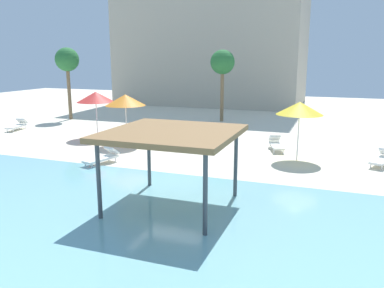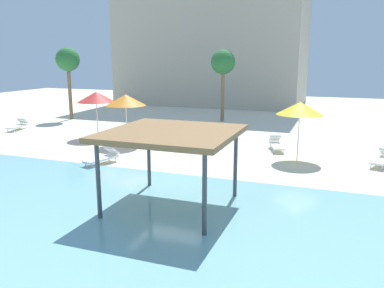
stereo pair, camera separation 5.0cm
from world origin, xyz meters
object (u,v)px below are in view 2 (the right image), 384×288
object	(u,v)px
beach_umbrella_orange_2	(126,100)
palm_tree_0	(68,61)
lounge_chair_2	(276,144)
lounge_chair_1	(383,159)
beach_umbrella_yellow_3	(300,108)
shade_pavilion	(172,136)
palm_tree_1	(223,64)
lounge_chair_3	(103,157)
lounge_chair_0	(18,125)
beach_umbrella_red_4	(96,97)

from	to	relation	value
beach_umbrella_orange_2	palm_tree_0	world-z (taller)	palm_tree_0
lounge_chair_2	palm_tree_0	distance (m)	18.93
beach_umbrella_orange_2	lounge_chair_1	bearing A→B (deg)	0.45
lounge_chair_1	beach_umbrella_yellow_3	bearing A→B (deg)	-65.32
beach_umbrella_orange_2	palm_tree_0	xyz separation A→B (m)	(-9.17, 6.89, 2.12)
beach_umbrella_yellow_3	lounge_chair_2	distance (m)	3.15
shade_pavilion	palm_tree_0	xyz separation A→B (m)	(-15.62, 15.14, 2.23)
lounge_chair_1	palm_tree_1	world-z (taller)	palm_tree_1
beach_umbrella_orange_2	lounge_chair_3	size ratio (longest dim) A/B	1.47
lounge_chair_3	lounge_chair_2	bearing A→B (deg)	143.17
beach_umbrella_yellow_3	lounge_chair_0	bearing A→B (deg)	175.07
lounge_chair_2	shade_pavilion	bearing A→B (deg)	-29.16
beach_umbrella_yellow_3	lounge_chair_1	size ratio (longest dim) A/B	1.46
beach_umbrella_orange_2	lounge_chair_0	distance (m)	9.97
beach_umbrella_yellow_3	beach_umbrella_red_4	xyz separation A→B (m)	(-12.52, 1.30, 0.00)
lounge_chair_1	palm_tree_0	distance (m)	24.22
shade_pavilion	palm_tree_0	size ratio (longest dim) A/B	0.72
lounge_chair_1	lounge_chair_3	world-z (taller)	same
beach_umbrella_red_4	lounge_chair_3	world-z (taller)	beach_umbrella_red_4
lounge_chair_2	palm_tree_0	size ratio (longest dim) A/B	0.34
beach_umbrella_red_4	palm_tree_1	size ratio (longest dim) A/B	0.52
beach_umbrella_yellow_3	palm_tree_1	distance (m)	12.65
beach_umbrella_yellow_3	palm_tree_0	bearing A→B (deg)	159.51
lounge_chair_2	lounge_chair_3	xyz separation A→B (m)	(-7.35, -5.82, 0.00)
beach_umbrella_orange_2	lounge_chair_2	xyz separation A→B (m)	(8.46, 1.59, -2.27)
palm_tree_0	lounge_chair_2	bearing A→B (deg)	-16.71
shade_pavilion	lounge_chair_3	xyz separation A→B (m)	(-5.34, 4.03, -2.16)
beach_umbrella_yellow_3	lounge_chair_2	xyz separation A→B (m)	(-1.30, 1.78, -2.25)
lounge_chair_0	beach_umbrella_orange_2	bearing A→B (deg)	69.35
beach_umbrella_yellow_3	lounge_chair_0	size ratio (longest dim) A/B	1.46
beach_umbrella_yellow_3	lounge_chair_2	world-z (taller)	beach_umbrella_yellow_3
beach_umbrella_red_4	palm_tree_0	bearing A→B (deg)	138.04
shade_pavilion	palm_tree_1	bearing A→B (deg)	101.03
beach_umbrella_yellow_3	lounge_chair_2	bearing A→B (deg)	126.22
beach_umbrella_red_4	lounge_chair_2	world-z (taller)	beach_umbrella_red_4
beach_umbrella_yellow_3	beach_umbrella_orange_2	bearing A→B (deg)	178.90
beach_umbrella_orange_2	palm_tree_1	bearing A→B (deg)	74.42
beach_umbrella_red_4	lounge_chair_2	size ratio (longest dim) A/B	1.46
beach_umbrella_orange_2	lounge_chair_2	distance (m)	8.91
lounge_chair_3	palm_tree_1	distance (m)	15.14
lounge_chair_1	lounge_chair_3	xyz separation A→B (m)	(-12.54, -4.33, 0.00)
lounge_chair_2	palm_tree_0	world-z (taller)	palm_tree_0
shade_pavilion	palm_tree_1	world-z (taller)	palm_tree_1
beach_umbrella_red_4	lounge_chair_0	distance (m)	7.21
lounge_chair_3	palm_tree_0	bearing A→B (deg)	-122.42
beach_umbrella_yellow_3	palm_tree_1	xyz separation A→B (m)	(-6.92, 10.41, 1.96)
lounge_chair_2	palm_tree_1	distance (m)	11.12
beach_umbrella_orange_2	palm_tree_1	size ratio (longest dim) A/B	0.52
beach_umbrella_orange_2	beach_umbrella_red_4	world-z (taller)	beach_umbrella_orange_2
beach_umbrella_yellow_3	lounge_chair_3	xyz separation A→B (m)	(-8.65, -4.04, -2.25)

